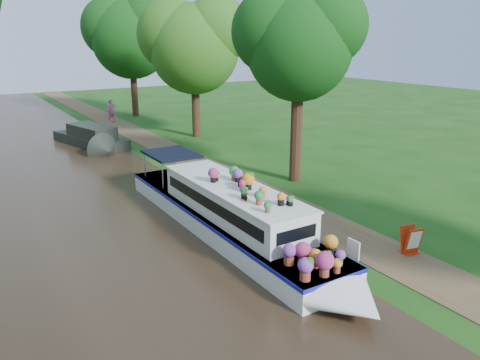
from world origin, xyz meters
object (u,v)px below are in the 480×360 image
pedestrian_pink (111,111)px  sandwich_board (411,241)px  plant_boat (233,214)px  second_boat (92,138)px

pedestrian_pink → sandwich_board: bearing=-104.0°
sandwich_board → pedestrian_pink: bearing=103.5°
pedestrian_pink → plant_boat: bearing=-113.2°
plant_boat → pedestrian_pink: bearing=82.3°
plant_boat → second_boat: plant_boat is taller
second_boat → sandwich_board: size_ratio=8.16×
sandwich_board → pedestrian_pink: 29.16m
second_boat → pedestrian_pink: pedestrian_pink is taller
plant_boat → second_boat: bearing=91.2°
sandwich_board → pedestrian_pink: pedestrian_pink is taller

